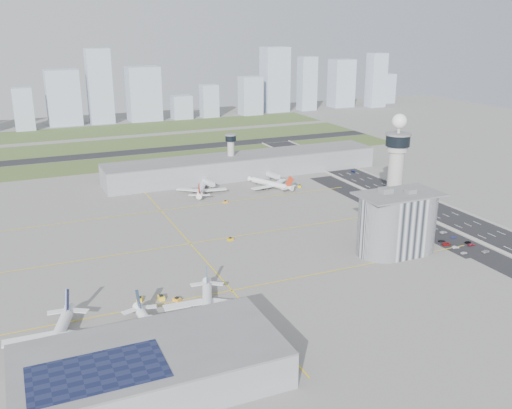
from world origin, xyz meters
name	(u,v)px	position (x,y,z in m)	size (l,w,h in m)	color
ground	(284,252)	(0.00, 0.00, 0.00)	(1000.00, 1000.00, 0.00)	gray
grass_strip_0	(143,161)	(-20.00, 225.00, 0.04)	(480.00, 50.00, 0.08)	#3E5126
grass_strip_1	(125,144)	(-20.00, 300.00, 0.04)	(480.00, 60.00, 0.08)	#4F642F
grass_strip_2	(110,130)	(-20.00, 380.00, 0.04)	(480.00, 70.00, 0.08)	#455A2A
runway	(134,152)	(-20.00, 262.00, 0.06)	(480.00, 22.00, 0.10)	black
highway	(460,221)	(115.00, 0.00, 0.05)	(28.00, 500.00, 0.10)	black
barrier_left	(441,224)	(101.00, 0.00, 0.60)	(0.60, 500.00, 1.20)	#9E9E99
barrier_right	(479,217)	(129.00, 0.00, 0.60)	(0.60, 500.00, 1.20)	#9E9E99
landside_road	(438,233)	(90.00, -10.00, 0.04)	(18.00, 260.00, 0.08)	black
parking_lot	(450,241)	(88.00, -22.00, 0.05)	(20.00, 44.00, 0.10)	black
taxiway_line_h_0	(232,291)	(-40.00, -30.00, 0.01)	(260.00, 0.60, 0.01)	yellow
taxiway_line_h_1	(190,244)	(-40.00, 30.00, 0.01)	(260.00, 0.60, 0.01)	yellow
taxiway_line_h_2	(161,211)	(-40.00, 90.00, 0.01)	(260.00, 0.60, 0.01)	yellow
taxiway_line_v	(190,244)	(-40.00, 30.00, 0.01)	(0.60, 260.00, 0.01)	yellow
control_tower	(396,167)	(72.00, 8.00, 35.04)	(14.00, 14.00, 64.50)	#ADAAA5
secondary_tower	(231,152)	(30.00, 150.00, 18.80)	(8.60, 8.60, 31.90)	#ADAAA5
admin_building	(397,223)	(51.99, -22.00, 15.30)	(42.00, 24.00, 33.50)	#B2B2B7
terminal_pier	(244,165)	(40.00, 148.00, 7.90)	(210.00, 32.00, 15.80)	gray
near_terminal	(151,367)	(-88.07, -82.02, 6.43)	(84.00, 42.00, 13.00)	gray
airplane_near_a	(56,332)	(-113.65, -47.25, 6.40)	(45.74, 38.88, 12.81)	white
airplane_near_b	(151,324)	(-81.13, -54.30, 5.65)	(40.32, 34.27, 11.29)	white
airplane_near_c	(207,299)	(-55.92, -43.68, 5.87)	(41.93, 35.64, 11.74)	white
airplane_far_a	(202,185)	(-4.51, 116.64, 5.68)	(40.58, 34.50, 11.36)	white
airplane_far_b	(269,180)	(42.81, 109.14, 5.72)	(40.86, 34.73, 11.44)	white
jet_bridge_near_0	(63,360)	(-113.00, -61.00, 2.85)	(14.00, 3.00, 5.70)	silver
jet_bridge_near_1	(151,341)	(-83.00, -61.00, 2.85)	(14.00, 3.00, 5.70)	silver
jet_bridge_near_2	(230,324)	(-53.00, -61.00, 2.85)	(14.00, 3.00, 5.70)	silver
jet_bridge_far_0	(204,182)	(2.00, 132.00, 2.85)	(14.00, 3.00, 5.70)	silver
jet_bridge_far_1	(268,175)	(52.00, 132.00, 2.85)	(14.00, 3.00, 5.70)	silver
tug_0	(140,299)	(-78.71, -23.38, 0.95)	(2.25, 3.27, 1.90)	yellow
tug_1	(161,297)	(-70.12, -25.74, 1.05)	(2.48, 3.61, 2.10)	yellow
tug_2	(177,299)	(-64.58, -29.96, 0.92)	(2.19, 3.18, 1.85)	gold
tug_3	(230,239)	(-18.95, 25.80, 0.85)	(2.02, 2.94, 1.71)	gold
tug_4	(225,202)	(2.13, 88.98, 0.82)	(1.95, 2.84, 1.65)	orange
tug_5	(300,186)	(63.07, 102.20, 0.95)	(2.24, 3.26, 1.90)	#D2AD00
car_lot_0	(464,253)	(81.86, -38.55, 0.61)	(1.44, 3.57, 1.22)	silver
car_lot_1	(456,247)	(83.24, -31.06, 0.61)	(1.28, 3.68, 1.21)	#A1A1A1
car_lot_2	(446,244)	(81.90, -25.77, 0.66)	(2.18, 4.74, 1.32)	#AC1214
car_lot_3	(442,241)	(82.76, -21.25, 0.59)	(1.66, 4.09, 1.19)	black
car_lot_4	(429,235)	(82.35, -11.28, 0.59)	(1.39, 3.46, 1.18)	navy
car_lot_5	(421,231)	(82.78, -4.52, 0.55)	(1.17, 3.35, 1.10)	white
car_lot_6	(486,251)	(93.10, -41.70, 0.65)	(2.17, 4.70, 1.31)	#A9A9A9
car_lot_7	(472,245)	(93.23, -31.77, 0.63)	(1.78, 4.37, 1.27)	maroon
car_lot_8	(468,242)	(94.19, -28.18, 0.65)	(1.52, 3.79, 1.29)	black
car_lot_9	(454,237)	(92.32, -19.57, 0.56)	(1.18, 3.38, 1.11)	navy
car_lot_10	(443,232)	(92.64, -11.28, 0.60)	(2.00, 4.34, 1.21)	silver
car_lot_11	(435,228)	(92.26, -4.57, 0.58)	(1.63, 4.00, 1.16)	#8D95A0
car_hw_1	(414,201)	(114.97, 41.98, 0.59)	(1.25, 3.57, 1.18)	black
car_hw_2	(353,171)	(120.97, 122.48, 0.64)	(2.12, 4.61, 1.28)	navy
car_hw_4	(303,157)	(108.53, 181.79, 0.57)	(1.35, 3.35, 1.14)	gray
skyline_bldg_6	(23,109)	(-102.68, 417.90, 22.60)	(20.04, 16.03, 45.20)	#9EADC1
skyline_bldg_7	(63,97)	(-59.44, 436.89, 30.61)	(35.76, 28.61, 61.22)	#9EADC1
skyline_bldg_8	(100,86)	(-19.42, 431.56, 41.69)	(26.33, 21.06, 83.39)	#9EADC1
skyline_bldg_9	(143,94)	(30.27, 432.32, 31.06)	(36.96, 29.57, 62.11)	#9EADC1
skyline_bldg_10	(182,107)	(73.27, 423.68, 13.87)	(23.01, 18.41, 27.75)	#9EADC1
skyline_bldg_11	(209,101)	(108.28, 423.34, 19.48)	(20.22, 16.18, 38.97)	#9EADC1
skyline_bldg_12	(251,96)	(162.17, 421.29, 23.44)	(26.14, 20.92, 46.89)	#9EADC1
skyline_bldg_13	(275,80)	(201.27, 433.27, 40.60)	(32.26, 25.81, 81.20)	#9EADC1
skyline_bldg_14	(307,84)	(244.74, 426.38, 34.37)	(21.59, 17.28, 68.75)	#9EADC1
skyline_bldg_15	(341,83)	(302.83, 435.54, 31.70)	(30.25, 24.20, 63.40)	#9EADC1
skyline_bldg_16	(376,80)	(345.49, 415.96, 35.78)	(23.04, 18.43, 71.56)	#9EADC1
skyline_bldg_17	(386,88)	(382.05, 443.29, 20.53)	(22.64, 18.11, 41.06)	#9EADC1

